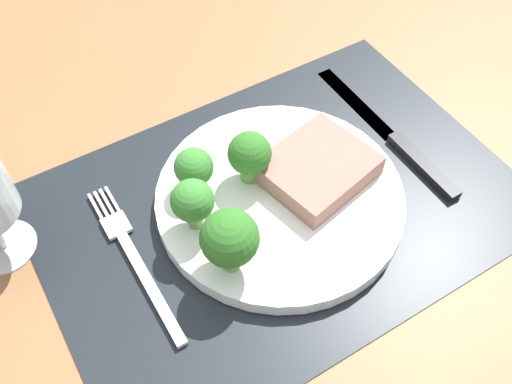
# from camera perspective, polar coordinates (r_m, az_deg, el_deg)

# --- Properties ---
(ground_plane) EXTENTS (1.40, 1.10, 0.03)m
(ground_plane) POSITION_cam_1_polar(r_m,az_deg,el_deg) (0.60, 2.26, -2.10)
(ground_plane) COLOR brown
(placemat) EXTENTS (0.47, 0.33, 0.00)m
(placemat) POSITION_cam_1_polar(r_m,az_deg,el_deg) (0.58, 2.31, -1.16)
(placemat) COLOR black
(placemat) RESTS_ON ground_plane
(plate) EXTENTS (0.25, 0.25, 0.02)m
(plate) POSITION_cam_1_polar(r_m,az_deg,el_deg) (0.58, 2.34, -0.60)
(plate) COLOR white
(plate) RESTS_ON placemat
(steak) EXTENTS (0.12, 0.11, 0.02)m
(steak) POSITION_cam_1_polar(r_m,az_deg,el_deg) (0.58, 6.25, 2.13)
(steak) COLOR #9E6B5B
(steak) RESTS_ON plate
(broccoli_near_steak) EXTENTS (0.04, 0.04, 0.06)m
(broccoli_near_steak) POSITION_cam_1_polar(r_m,az_deg,el_deg) (0.56, -0.63, 3.68)
(broccoli_near_steak) COLOR #6B994C
(broccoli_near_steak) RESTS_ON plate
(broccoli_near_fork) EXTENTS (0.04, 0.04, 0.05)m
(broccoli_near_fork) POSITION_cam_1_polar(r_m,az_deg,el_deg) (0.56, -6.13, 2.34)
(broccoli_near_fork) COLOR #5B8942
(broccoli_near_fork) RESTS_ON plate
(broccoli_back_left) EXTENTS (0.05, 0.05, 0.07)m
(broccoli_back_left) POSITION_cam_1_polar(r_m,az_deg,el_deg) (0.49, -2.61, -4.63)
(broccoli_back_left) COLOR #5B8942
(broccoli_back_left) RESTS_ON plate
(broccoli_center) EXTENTS (0.04, 0.04, 0.06)m
(broccoli_center) POSITION_cam_1_polar(r_m,az_deg,el_deg) (0.52, -6.25, -0.93)
(broccoli_center) COLOR #5B8942
(broccoli_center) RESTS_ON plate
(fork) EXTENTS (0.02, 0.19, 0.01)m
(fork) POSITION_cam_1_polar(r_m,az_deg,el_deg) (0.56, -11.82, -6.41)
(fork) COLOR silver
(fork) RESTS_ON placemat
(knife) EXTENTS (0.02, 0.23, 0.01)m
(knife) POSITION_cam_1_polar(r_m,az_deg,el_deg) (0.65, 13.57, 5.09)
(knife) COLOR black
(knife) RESTS_ON placemat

